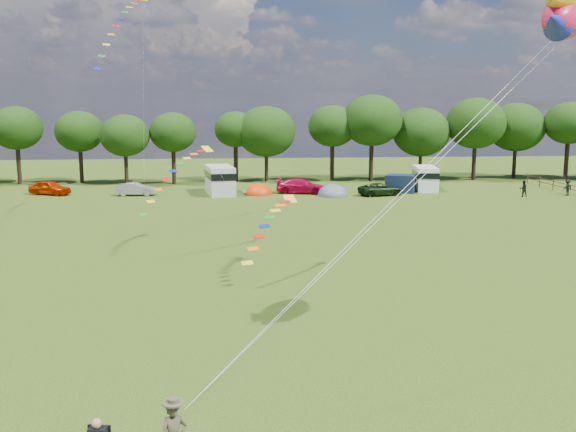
{
  "coord_description": "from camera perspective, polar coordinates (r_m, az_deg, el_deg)",
  "views": [
    {
      "loc": [
        -2.59,
        -20.64,
        8.96
      ],
      "look_at": [
        0.0,
        8.0,
        4.0
      ],
      "focal_mm": 40.0,
      "sensor_mm": 36.0,
      "label": 1
    }
  ],
  "objects": [
    {
      "name": "campervan_d",
      "position": [
        70.44,
        12.1,
        3.37
      ],
      "size": [
        2.95,
        5.41,
        2.52
      ],
      "rotation": [
        0.0,
        0.0,
        1.42
      ],
      "color": "white",
      "rests_on": "ground"
    },
    {
      "name": "walker_b",
      "position": [
        70.44,
        23.59,
        2.34
      ],
      "size": [
        1.17,
        0.79,
        1.66
      ],
      "primitive_type": "imported",
      "rotation": [
        0.0,
        0.0,
        3.44
      ],
      "color": "black",
      "rests_on": "ground"
    },
    {
      "name": "tree_line",
      "position": [
        76.09,
        0.8,
        7.82
      ],
      "size": [
        102.98,
        10.98,
        10.27
      ],
      "color": "black",
      "rests_on": "ground"
    },
    {
      "name": "car_b",
      "position": [
        66.42,
        -13.37,
        2.34
      ],
      "size": [
        3.72,
        1.43,
        1.31
      ],
      "primitive_type": "imported",
      "rotation": [
        0.0,
        0.0,
        1.58
      ],
      "color": "gray",
      "rests_on": "ground"
    },
    {
      "name": "streamer_kite_a",
      "position": [
        50.47,
        -14.37,
        16.52
      ],
      "size": [
        3.36,
        5.54,
        5.76
      ],
      "rotation": [
        0.0,
        0.0,
        0.57
      ],
      "color": "#D7B300",
      "rests_on": "ground"
    },
    {
      "name": "car_a",
      "position": [
        69.52,
        -20.42,
        2.38
      ],
      "size": [
        4.73,
        3.33,
        1.47
      ],
      "primitive_type": "imported",
      "rotation": [
        0.0,
        0.0,
        1.16
      ],
      "color": "#B32600",
      "rests_on": "ground"
    },
    {
      "name": "streamer_kite_c",
      "position": [
        33.95,
        -1.28,
        -0.17
      ],
      "size": [
        3.27,
        4.96,
        2.84
      ],
      "rotation": [
        0.0,
        0.0,
        0.46
      ],
      "color": "yellow",
      "rests_on": "ground"
    },
    {
      "name": "campervan_c",
      "position": [
        66.1,
        -6.08,
        3.29
      ],
      "size": [
        3.36,
        6.16,
        2.87
      ],
      "rotation": [
        0.0,
        0.0,
        1.73
      ],
      "color": "silver",
      "rests_on": "ground"
    },
    {
      "name": "awning_navy",
      "position": [
        68.24,
        9.98,
        2.87
      ],
      "size": [
        3.62,
        3.32,
        1.83
      ],
      "primitive_type": "cube",
      "rotation": [
        0.0,
        0.0,
        -0.4
      ],
      "color": "#142139",
      "rests_on": "ground"
    },
    {
      "name": "car_d",
      "position": [
        65.36,
        8.25,
        2.37
      ],
      "size": [
        5.01,
        3.12,
        1.27
      ],
      "primitive_type": "imported",
      "rotation": [
        0.0,
        0.0,
        1.8
      ],
      "color": "black",
      "rests_on": "ground"
    },
    {
      "name": "fish_kite",
      "position": [
        23.85,
        23.36,
        16.09
      ],
      "size": [
        3.54,
        3.98,
        2.26
      ],
      "rotation": [
        0.0,
        -0.21,
        0.89
      ],
      "color": "#ED1C46",
      "rests_on": "ground"
    },
    {
      "name": "streamer_kite_b",
      "position": [
        40.08,
        -9.42,
        4.18
      ],
      "size": [
        4.32,
        4.72,
        3.81
      ],
      "rotation": [
        0.0,
        0.0,
        0.78
      ],
      "color": "yellow",
      "rests_on": "ground"
    },
    {
      "name": "tent_orange",
      "position": [
        65.66,
        -2.62,
        1.95
      ],
      "size": [
        2.81,
        3.08,
        2.2
      ],
      "color": "red",
      "rests_on": "ground"
    },
    {
      "name": "walker_a",
      "position": [
        67.85,
        20.19,
        2.29
      ],
      "size": [
        0.83,
        0.56,
        1.63
      ],
      "primitive_type": "imported",
      "rotation": [
        0.0,
        0.0,
        3.05
      ],
      "color": "black",
      "rests_on": "ground"
    },
    {
      "name": "car_c",
      "position": [
        66.17,
        1.21,
        2.67
      ],
      "size": [
        5.43,
        3.37,
        1.52
      ],
      "primitive_type": "imported",
      "rotation": [
        0.0,
        0.0,
        1.31
      ],
      "color": "#B1062F",
      "rests_on": "ground"
    },
    {
      "name": "ground_plane",
      "position": [
        22.65,
        1.87,
        -13.52
      ],
      "size": [
        180.0,
        180.0,
        0.0
      ],
      "primitive_type": "plane",
      "color": "#193107",
      "rests_on": "ground"
    },
    {
      "name": "tent_greyblue",
      "position": [
        64.67,
        4.0,
        1.82
      ],
      "size": [
        3.15,
        3.45,
        2.34
      ],
      "color": "#495A63",
      "rests_on": "ground"
    }
  ]
}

